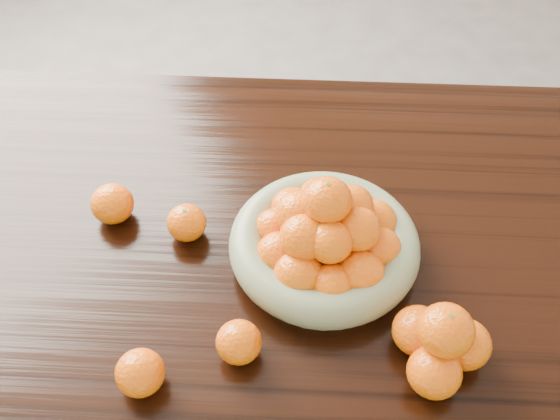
{
  "coord_description": "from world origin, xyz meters",
  "views": [
    {
      "loc": [
        -0.0,
        -0.81,
        1.72
      ],
      "look_at": [
        -0.04,
        -0.02,
        0.83
      ],
      "focal_mm": 40.0,
      "sensor_mm": 36.0,
      "label": 1
    }
  ],
  "objects_px": {
    "fruit_bowl": "(326,238)",
    "orange_pyramid": "(441,344)",
    "dining_table": "(299,257)",
    "loose_orange_0": "(187,223)"
  },
  "relations": [
    {
      "from": "orange_pyramid",
      "to": "fruit_bowl",
      "type": "bearing_deg",
      "value": 131.71
    },
    {
      "from": "fruit_bowl",
      "to": "orange_pyramid",
      "type": "bearing_deg",
      "value": -48.29
    },
    {
      "from": "orange_pyramid",
      "to": "dining_table",
      "type": "bearing_deg",
      "value": 130.23
    },
    {
      "from": "fruit_bowl",
      "to": "orange_pyramid",
      "type": "distance_m",
      "value": 0.28
    },
    {
      "from": "fruit_bowl",
      "to": "orange_pyramid",
      "type": "relative_size",
      "value": 2.19
    },
    {
      "from": "orange_pyramid",
      "to": "loose_orange_0",
      "type": "xyz_separation_m",
      "value": [
        -0.46,
        0.26,
        -0.02
      ]
    },
    {
      "from": "fruit_bowl",
      "to": "loose_orange_0",
      "type": "distance_m",
      "value": 0.28
    },
    {
      "from": "dining_table",
      "to": "orange_pyramid",
      "type": "distance_m",
      "value": 0.4
    },
    {
      "from": "dining_table",
      "to": "fruit_bowl",
      "type": "height_order",
      "value": "fruit_bowl"
    },
    {
      "from": "dining_table",
      "to": "loose_orange_0",
      "type": "xyz_separation_m",
      "value": [
        -0.22,
        -0.02,
        0.13
      ]
    }
  ]
}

